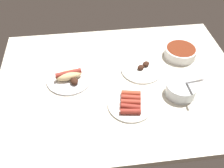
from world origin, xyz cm
name	(u,v)px	position (x,y,z in cm)	size (l,w,h in cm)	color
ground_plane	(120,83)	(0.00, 0.00, -1.50)	(120.00, 90.00, 3.00)	silver
plate_grilled_meat	(142,69)	(12.11, 6.40, 0.66)	(21.13, 21.13, 3.27)	white
plate_hotdog_assembled	(69,77)	(-24.69, 3.64, 1.86)	(22.19, 22.19, 5.61)	white
bowl_chili	(180,52)	(34.90, 15.13, 2.89)	(17.02, 17.02, 5.28)	white
bowl_coleslaw	(181,89)	(26.30, -12.32, 3.30)	(13.95, 14.16, 15.16)	silver
plate_sausages	(131,104)	(2.16, -16.37, 1.18)	(20.37, 20.37, 3.46)	white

